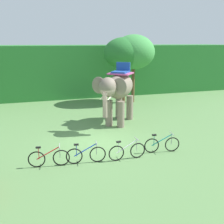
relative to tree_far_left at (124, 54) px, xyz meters
The scene contains 9 objects.
ground_plane 10.18m from the tree_far_left, 117.03° to the right, with size 80.00×80.00×0.00m, color #567F47.
foliage_hedge 7.17m from the tree_far_left, 127.51° to the left, with size 36.00×6.00×4.68m, color #28702D.
tree_far_left is the anchor object (origin of this frame).
tree_center 0.88m from the tree_far_left, ahead, with size 3.44×3.44×5.60m.
elephant 6.26m from the tree_far_left, 112.45° to the right, with size 3.45×3.89×3.78m.
bike_red 12.91m from the tree_far_left, 123.68° to the right, with size 1.70×0.52×0.92m.
bike_blue 12.27m from the tree_far_left, 117.08° to the right, with size 1.71×0.52×0.92m.
bike_white 11.76m from the tree_far_left, 108.42° to the right, with size 1.71×0.52×0.92m.
bike_teal 11.09m from the tree_far_left, 99.30° to the right, with size 1.70×0.52×0.92m.
Camera 1 is at (-3.04, -12.33, 5.05)m, focal length 42.24 mm.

